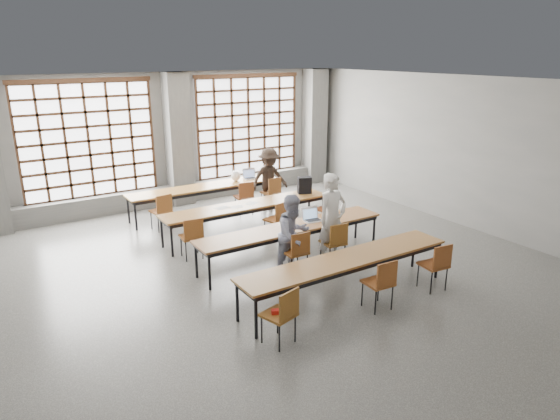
# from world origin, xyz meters

# --- Properties ---
(floor) EXTENTS (11.00, 11.00, 0.00)m
(floor) POSITION_xyz_m (0.00, 0.00, 0.00)
(floor) COLOR #474745
(floor) RESTS_ON ground
(ceiling) EXTENTS (11.00, 11.00, 0.00)m
(ceiling) POSITION_xyz_m (0.00, 0.00, 3.50)
(ceiling) COLOR silver
(ceiling) RESTS_ON floor
(wall_back) EXTENTS (10.00, 0.00, 10.00)m
(wall_back) POSITION_xyz_m (0.00, 5.50, 1.75)
(wall_back) COLOR slate
(wall_back) RESTS_ON floor
(wall_right) EXTENTS (0.00, 11.00, 11.00)m
(wall_right) POSITION_xyz_m (5.00, 0.00, 1.75)
(wall_right) COLOR slate
(wall_right) RESTS_ON floor
(column_mid) EXTENTS (0.60, 0.55, 3.50)m
(column_mid) POSITION_xyz_m (0.00, 5.22, 1.75)
(column_mid) COLOR #525250
(column_mid) RESTS_ON floor
(column_right) EXTENTS (0.60, 0.55, 3.50)m
(column_right) POSITION_xyz_m (4.50, 5.22, 1.75)
(column_right) COLOR #525250
(column_right) RESTS_ON floor
(window_left) EXTENTS (3.32, 0.12, 3.00)m
(window_left) POSITION_xyz_m (-2.25, 5.42, 1.90)
(window_left) COLOR white
(window_left) RESTS_ON wall_back
(window_right) EXTENTS (3.32, 0.12, 3.00)m
(window_right) POSITION_xyz_m (2.25, 5.42, 1.90)
(window_right) COLOR white
(window_right) RESTS_ON wall_back
(sill_ledge) EXTENTS (9.80, 0.35, 0.50)m
(sill_ledge) POSITION_xyz_m (0.00, 5.30, 0.25)
(sill_ledge) COLOR #525250
(sill_ledge) RESTS_ON floor
(desk_row_a) EXTENTS (4.00, 0.70, 0.73)m
(desk_row_a) POSITION_xyz_m (0.17, 3.96, 0.66)
(desk_row_a) COLOR brown
(desk_row_a) RESTS_ON floor
(desk_row_b) EXTENTS (4.00, 0.70, 0.73)m
(desk_row_b) POSITION_xyz_m (0.31, 2.01, 0.66)
(desk_row_b) COLOR brown
(desk_row_b) RESTS_ON floor
(desk_row_c) EXTENTS (4.00, 0.70, 0.73)m
(desk_row_c) POSITION_xyz_m (0.33, 0.23, 0.66)
(desk_row_c) COLOR brown
(desk_row_c) RESTS_ON floor
(desk_row_d) EXTENTS (4.00, 0.70, 0.73)m
(desk_row_d) POSITION_xyz_m (0.24, -1.56, 0.66)
(desk_row_d) COLOR brown
(desk_row_d) RESTS_ON floor
(chair_back_left) EXTENTS (0.48, 0.48, 0.88)m
(chair_back_left) POSITION_xyz_m (-1.22, 3.33, 0.54)
(chair_back_left) COLOR brown
(chair_back_left) RESTS_ON floor
(chair_back_mid) EXTENTS (0.47, 0.47, 0.88)m
(chair_back_mid) POSITION_xyz_m (0.96, 3.33, 0.54)
(chair_back_mid) COLOR maroon
(chair_back_mid) RESTS_ON floor
(chair_back_right) EXTENTS (0.45, 0.46, 0.88)m
(chair_back_right) POSITION_xyz_m (1.78, 3.33, 0.54)
(chair_back_right) COLOR brown
(chair_back_right) RESTS_ON floor
(chair_mid_left) EXTENTS (0.46, 0.46, 0.88)m
(chair_mid_left) POSITION_xyz_m (-1.30, 1.38, 0.54)
(chair_mid_left) COLOR brown
(chair_mid_left) RESTS_ON floor
(chair_mid_centre) EXTENTS (0.51, 0.51, 0.88)m
(chair_mid_centre) POSITION_xyz_m (0.73, 1.38, 0.54)
(chair_mid_centre) COLOR brown
(chair_mid_centre) RESTS_ON floor
(chair_mid_right) EXTENTS (0.49, 0.50, 0.88)m
(chair_mid_right) POSITION_xyz_m (2.13, 1.38, 0.54)
(chair_mid_right) COLOR maroon
(chair_mid_right) RESTS_ON floor
(chair_front_left) EXTENTS (0.44, 0.44, 0.88)m
(chair_front_left) POSITION_xyz_m (0.03, -0.40, 0.54)
(chair_front_left) COLOR brown
(chair_front_left) RESTS_ON floor
(chair_front_right) EXTENTS (0.46, 0.46, 0.88)m
(chair_front_right) POSITION_xyz_m (0.92, -0.39, 0.54)
(chair_front_right) COLOR brown
(chair_front_right) RESTS_ON floor
(chair_near_left) EXTENTS (0.52, 0.52, 0.88)m
(chair_near_left) POSITION_xyz_m (-1.44, -2.18, 0.54)
(chair_near_left) COLOR brown
(chair_near_left) RESTS_ON floor
(chair_near_mid) EXTENTS (0.44, 0.45, 0.88)m
(chair_near_mid) POSITION_xyz_m (0.43, -2.19, 0.54)
(chair_near_mid) COLOR brown
(chair_near_mid) RESTS_ON floor
(chair_near_right) EXTENTS (0.46, 0.47, 0.88)m
(chair_near_right) POSITION_xyz_m (1.73, -2.19, 0.54)
(chair_near_right) COLOR brown
(chair_near_right) RESTS_ON floor
(student_male) EXTENTS (0.70, 0.50, 1.82)m
(student_male) POSITION_xyz_m (0.93, -0.27, 0.91)
(student_male) COLOR silver
(student_male) RESTS_ON floor
(student_female) EXTENTS (0.84, 0.70, 1.54)m
(student_female) POSITION_xyz_m (0.03, -0.27, 0.77)
(student_female) COLOR #1B1F51
(student_female) RESTS_ON floor
(student_back) EXTENTS (1.08, 0.66, 1.62)m
(student_back) POSITION_xyz_m (1.77, 3.46, 0.81)
(student_back) COLOR black
(student_back) RESTS_ON floor
(laptop_front) EXTENTS (0.39, 0.34, 0.26)m
(laptop_front) POSITION_xyz_m (0.89, 0.34, 0.79)
(laptop_front) COLOR #B1B1B6
(laptop_front) RESTS_ON desk_row_c
(laptop_back) EXTENTS (0.40, 0.35, 0.26)m
(laptop_back) POSITION_xyz_m (1.53, 4.07, 0.79)
(laptop_back) COLOR #B6B6BB
(laptop_back) RESTS_ON desk_row_a
(mouse) EXTENTS (0.11, 0.10, 0.04)m
(mouse) POSITION_xyz_m (1.28, 0.21, 0.75)
(mouse) COLOR white
(mouse) RESTS_ON desk_row_c
(green_box) EXTENTS (0.27, 0.18, 0.09)m
(green_box) POSITION_xyz_m (0.28, 0.31, 0.78)
(green_box) COLOR #287C29
(green_box) RESTS_ON desk_row_c
(phone) EXTENTS (0.14, 0.09, 0.01)m
(phone) POSITION_xyz_m (0.51, 0.13, 0.74)
(phone) COLOR black
(phone) RESTS_ON desk_row_c
(paper_sheet_a) EXTENTS (0.33, 0.26, 0.00)m
(paper_sheet_a) POSITION_xyz_m (-0.29, 2.06, 0.73)
(paper_sheet_a) COLOR silver
(paper_sheet_a) RESTS_ON desk_row_b
(paper_sheet_b) EXTENTS (0.31, 0.23, 0.00)m
(paper_sheet_b) POSITION_xyz_m (0.01, 1.96, 0.73)
(paper_sheet_b) COLOR white
(paper_sheet_b) RESTS_ON desk_row_b
(paper_sheet_c) EXTENTS (0.36, 0.31, 0.00)m
(paper_sheet_c) POSITION_xyz_m (0.41, 2.01, 0.73)
(paper_sheet_c) COLOR white
(paper_sheet_c) RESTS_ON desk_row_b
(backpack) EXTENTS (0.37, 0.31, 0.40)m
(backpack) POSITION_xyz_m (1.91, 2.06, 0.93)
(backpack) COLOR black
(backpack) RESTS_ON desk_row_b
(plastic_bag) EXTENTS (0.32, 0.29, 0.29)m
(plastic_bag) POSITION_xyz_m (1.07, 4.01, 0.87)
(plastic_bag) COLOR white
(plastic_bag) RESTS_ON desk_row_a
(red_pouch) EXTENTS (0.22, 0.15, 0.06)m
(red_pouch) POSITION_xyz_m (-1.46, -2.11, 0.50)
(red_pouch) COLOR red
(red_pouch) RESTS_ON chair_near_left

